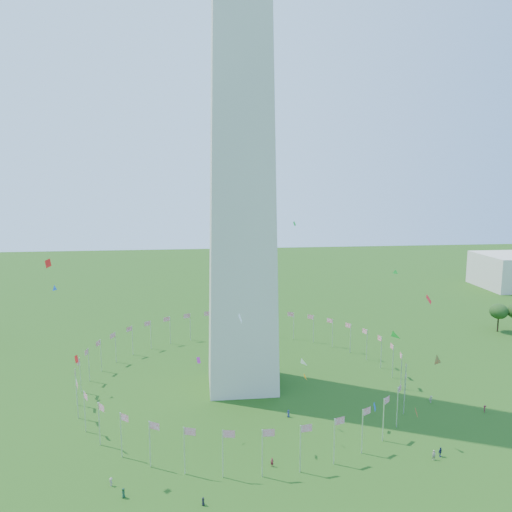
% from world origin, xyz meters
% --- Properties ---
extents(washington_monument, '(16.80, 16.80, 169.00)m').
position_xyz_m(washington_monument, '(0.00, 50.00, 84.50)').
color(washington_monument, beige).
rests_on(washington_monument, ground).
extents(flag_ring, '(80.24, 80.24, 9.00)m').
position_xyz_m(flag_ring, '(-0.00, 50.00, 4.50)').
color(flag_ring, silver).
rests_on(flag_ring, ground).
extents(crowd, '(104.51, 73.92, 2.02)m').
position_xyz_m(crowd, '(7.08, 0.71, 0.89)').
color(crowd, '#33194D').
rests_on(crowd, ground).
extents(kites_aloft, '(106.44, 57.21, 37.28)m').
position_xyz_m(kites_aloft, '(11.97, 25.17, 18.71)').
color(kites_aloft, green).
rests_on(kites_aloft, ground).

